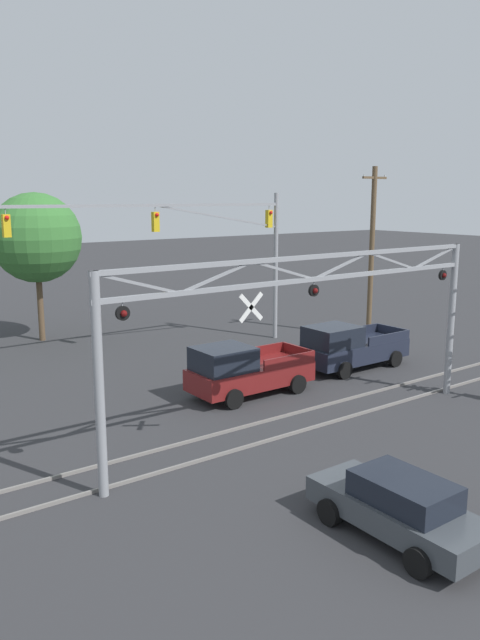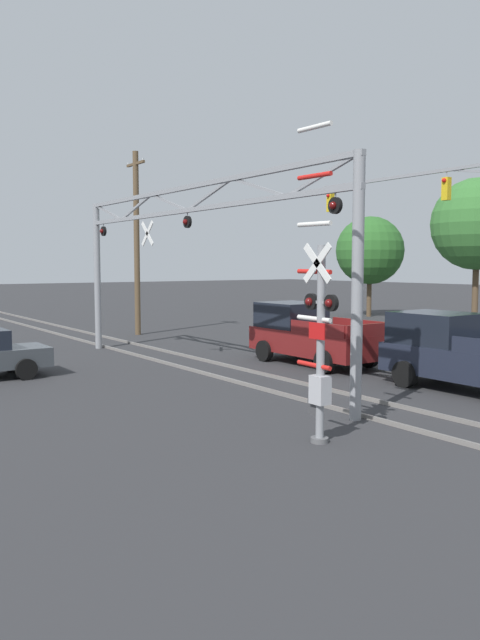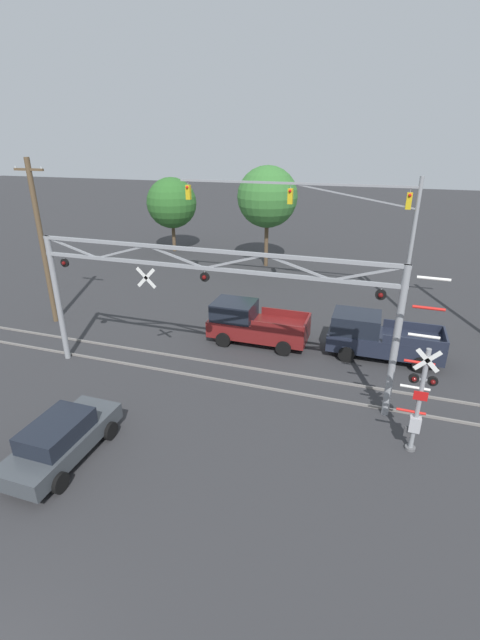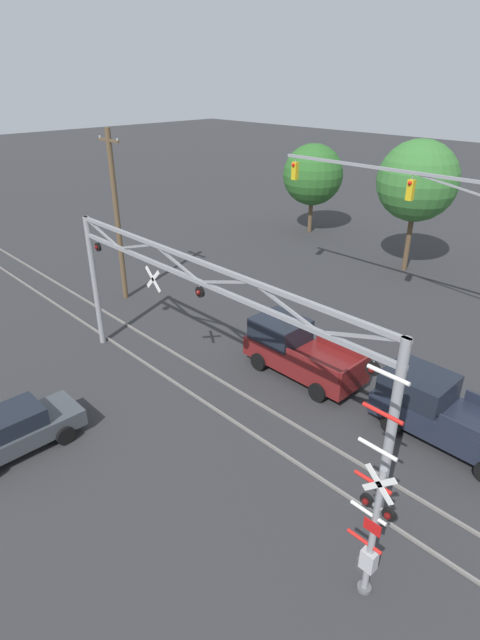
{
  "view_description": "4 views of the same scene",
  "coord_description": "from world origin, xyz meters",
  "px_view_note": "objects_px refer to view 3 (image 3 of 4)",
  "views": [
    {
      "loc": [
        -13.49,
        -1.94,
        7.76
      ],
      "look_at": [
        -0.74,
        15.44,
        3.48
      ],
      "focal_mm": 35.0,
      "sensor_mm": 36.0,
      "label": 1
    },
    {
      "loc": [
        17.13,
        2.44,
        3.48
      ],
      "look_at": [
        -0.48,
        14.85,
        1.57
      ],
      "focal_mm": 35.0,
      "sensor_mm": 36.0,
      "label": 2
    },
    {
      "loc": [
        6.38,
        -2.42,
        9.83
      ],
      "look_at": [
        0.51,
        15.38,
        1.88
      ],
      "focal_mm": 24.0,
      "sensor_mm": 36.0,
      "label": 3
    },
    {
      "loc": [
        11.9,
        2.86,
        11.36
      ],
      "look_at": [
        -0.45,
        14.76,
        2.83
      ],
      "focal_mm": 28.0,
      "sensor_mm": 36.0,
      "label": 4
    }
  ],
  "objects_px": {
    "pickup_truck_lead": "(252,323)",
    "pickup_truck_following": "(377,337)",
    "crossing_gantry": "(205,293)",
    "utility_pole_left": "(42,242)",
    "background_tree_beyond_span": "(267,197)",
    "crossing_signal_mast": "(418,398)",
    "background_tree_far_left_verge": "(172,203)",
    "traffic_signal_span": "(346,215)",
    "sedan_waiting": "(61,439)"
  },
  "relations": [
    {
      "from": "utility_pole_left",
      "to": "crossing_gantry",
      "type": "bearing_deg",
      "value": -18.04
    },
    {
      "from": "sedan_waiting",
      "to": "crossing_signal_mast",
      "type": "bearing_deg",
      "value": 20.41
    },
    {
      "from": "crossing_gantry",
      "to": "traffic_signal_span",
      "type": "relative_size",
      "value": 1.01
    },
    {
      "from": "traffic_signal_span",
      "to": "utility_pole_left",
      "type": "height_order",
      "value": "utility_pole_left"
    },
    {
      "from": "crossing_signal_mast",
      "to": "pickup_truck_following",
      "type": "xyz_separation_m",
      "value": [
        -1.38,
        6.76,
        -1.04
      ]
    },
    {
      "from": "pickup_truck_lead",
      "to": "background_tree_far_left_verge",
      "type": "bearing_deg",
      "value": 127.43
    },
    {
      "from": "background_tree_beyond_span",
      "to": "background_tree_far_left_verge",
      "type": "relative_size",
      "value": 1.19
    },
    {
      "from": "traffic_signal_span",
      "to": "background_tree_far_left_verge",
      "type": "relative_size",
      "value": 2.21
    },
    {
      "from": "background_tree_beyond_span",
      "to": "pickup_truck_lead",
      "type": "bearing_deg",
      "value": -77.71
    },
    {
      "from": "pickup_truck_following",
      "to": "sedan_waiting",
      "type": "relative_size",
      "value": 1.22
    },
    {
      "from": "crossing_signal_mast",
      "to": "background_tree_far_left_verge",
      "type": "relative_size",
      "value": 0.92
    },
    {
      "from": "traffic_signal_span",
      "to": "background_tree_beyond_span",
      "type": "bearing_deg",
      "value": 133.54
    },
    {
      "from": "pickup_truck_following",
      "to": "background_tree_far_left_verge",
      "type": "height_order",
      "value": "background_tree_far_left_verge"
    },
    {
      "from": "crossing_signal_mast",
      "to": "background_tree_beyond_span",
      "type": "height_order",
      "value": "background_tree_beyond_span"
    },
    {
      "from": "crossing_gantry",
      "to": "background_tree_beyond_span",
      "type": "distance_m",
      "value": 19.14
    },
    {
      "from": "pickup_truck_following",
      "to": "pickup_truck_lead",
      "type": "bearing_deg",
      "value": -177.01
    },
    {
      "from": "crossing_gantry",
      "to": "background_tree_far_left_verge",
      "type": "distance_m",
      "value": 24.4
    },
    {
      "from": "traffic_signal_span",
      "to": "pickup_truck_following",
      "type": "distance_m",
      "value": 8.71
    },
    {
      "from": "pickup_truck_lead",
      "to": "background_tree_beyond_span",
      "type": "xyz_separation_m",
      "value": [
        -3.13,
        14.36,
        4.56
      ]
    },
    {
      "from": "pickup_truck_lead",
      "to": "traffic_signal_span",
      "type": "bearing_deg",
      "value": 63.37
    },
    {
      "from": "pickup_truck_lead",
      "to": "crossing_gantry",
      "type": "bearing_deg",
      "value": -98.04
    },
    {
      "from": "pickup_truck_lead",
      "to": "pickup_truck_following",
      "type": "relative_size",
      "value": 0.95
    },
    {
      "from": "pickup_truck_following",
      "to": "sedan_waiting",
      "type": "distance_m",
      "value": 14.45
    },
    {
      "from": "pickup_truck_lead",
      "to": "background_tree_far_left_verge",
      "type": "relative_size",
      "value": 0.76
    },
    {
      "from": "crossing_gantry",
      "to": "utility_pole_left",
      "type": "height_order",
      "value": "utility_pole_left"
    },
    {
      "from": "crossing_signal_mast",
      "to": "crossing_gantry",
      "type": "bearing_deg",
      "value": 167.13
    },
    {
      "from": "background_tree_far_left_verge",
      "to": "utility_pole_left",
      "type": "bearing_deg",
      "value": -86.71
    },
    {
      "from": "traffic_signal_span",
      "to": "utility_pole_left",
      "type": "distance_m",
      "value": 17.44
    },
    {
      "from": "pickup_truck_following",
      "to": "background_tree_beyond_span",
      "type": "relative_size",
      "value": 0.67
    },
    {
      "from": "crossing_gantry",
      "to": "crossing_signal_mast",
      "type": "distance_m",
      "value": 8.68
    },
    {
      "from": "crossing_gantry",
      "to": "pickup_truck_following",
      "type": "height_order",
      "value": "crossing_gantry"
    },
    {
      "from": "background_tree_beyond_span",
      "to": "background_tree_far_left_verge",
      "type": "bearing_deg",
      "value": 166.7
    },
    {
      "from": "pickup_truck_lead",
      "to": "pickup_truck_following",
      "type": "distance_m",
      "value": 6.2
    },
    {
      "from": "background_tree_far_left_verge",
      "to": "pickup_truck_following",
      "type": "bearing_deg",
      "value": -40.76
    },
    {
      "from": "crossing_signal_mast",
      "to": "pickup_truck_lead",
      "type": "height_order",
      "value": "crossing_signal_mast"
    },
    {
      "from": "crossing_signal_mast",
      "to": "background_tree_beyond_span",
      "type": "bearing_deg",
      "value": 117.21
    },
    {
      "from": "background_tree_far_left_verge",
      "to": "sedan_waiting",
      "type": "bearing_deg",
      "value": -70.98
    },
    {
      "from": "traffic_signal_span",
      "to": "sedan_waiting",
      "type": "distance_m",
      "value": 19.7
    },
    {
      "from": "pickup_truck_lead",
      "to": "utility_pole_left",
      "type": "relative_size",
      "value": 0.56
    },
    {
      "from": "background_tree_far_left_verge",
      "to": "crossing_signal_mast",
      "type": "bearing_deg",
      "value": -48.66
    },
    {
      "from": "traffic_signal_span",
      "to": "pickup_truck_lead",
      "type": "xyz_separation_m",
      "value": [
        -3.63,
        -7.25,
        -4.62
      ]
    },
    {
      "from": "sedan_waiting",
      "to": "pickup_truck_lead",
      "type": "bearing_deg",
      "value": 72.2
    },
    {
      "from": "utility_pole_left",
      "to": "background_tree_beyond_span",
      "type": "xyz_separation_m",
      "value": [
        8.59,
        15.32,
        0.94
      ]
    },
    {
      "from": "background_tree_beyond_span",
      "to": "crossing_signal_mast",
      "type": "bearing_deg",
      "value": -62.79
    },
    {
      "from": "pickup_truck_lead",
      "to": "sedan_waiting",
      "type": "bearing_deg",
      "value": -107.8
    },
    {
      "from": "crossing_signal_mast",
      "to": "background_tree_far_left_verge",
      "type": "xyz_separation_m",
      "value": [
        -20.3,
        23.07,
        2.37
      ]
    },
    {
      "from": "crossing_gantry",
      "to": "traffic_signal_span",
      "type": "bearing_deg",
      "value": 70.08
    },
    {
      "from": "utility_pole_left",
      "to": "background_tree_far_left_verge",
      "type": "relative_size",
      "value": 1.34
    },
    {
      "from": "crossing_signal_mast",
      "to": "traffic_signal_span",
      "type": "distance_m",
      "value": 14.68
    },
    {
      "from": "crossing_signal_mast",
      "to": "background_tree_beyond_span",
      "type": "xyz_separation_m",
      "value": [
        -10.7,
        20.8,
        3.52
      ]
    }
  ]
}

